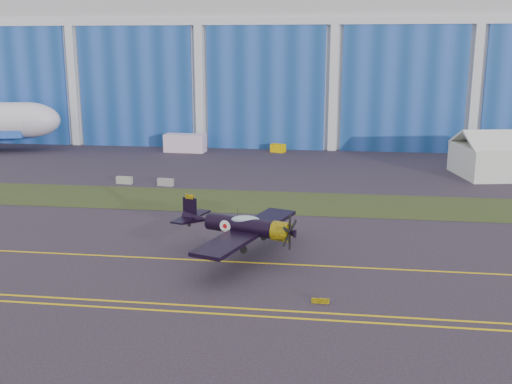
# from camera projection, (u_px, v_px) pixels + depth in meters

# --- Properties ---
(ground) EXTENTS (260.00, 260.00, 0.00)m
(ground) POSITION_uv_depth(u_px,v_px,m) (79.00, 235.00, 53.94)
(ground) COLOR #342C38
(ground) RESTS_ON ground
(grass_median) EXTENTS (260.00, 10.00, 0.02)m
(grass_median) POSITION_uv_depth(u_px,v_px,m) (131.00, 197.00, 67.43)
(grass_median) COLOR #475128
(grass_median) RESTS_ON ground
(hangar) EXTENTS (220.00, 45.70, 30.00)m
(hangar) POSITION_uv_depth(u_px,v_px,m) (224.00, 55.00, 119.59)
(hangar) COLOR silver
(hangar) RESTS_ON ground
(taxiway_centreline) EXTENTS (200.00, 0.20, 0.02)m
(taxiway_centreline) POSITION_uv_depth(u_px,v_px,m) (54.00, 253.00, 49.12)
(taxiway_centreline) COLOR yellow
(taxiway_centreline) RESTS_ON ground
(guard_board_right) EXTENTS (1.20, 0.15, 0.35)m
(guard_board_right) POSITION_uv_depth(u_px,v_px,m) (320.00, 301.00, 39.48)
(guard_board_right) COLOR yellow
(guard_board_right) RESTS_ON ground
(warbird) EXTENTS (14.99, 16.46, 4.03)m
(warbird) POSITION_uv_depth(u_px,v_px,m) (241.00, 226.00, 47.66)
(warbird) COLOR black
(warbird) RESTS_ON ground
(tent) EXTENTS (14.79, 11.97, 6.15)m
(tent) POSITION_uv_depth(u_px,v_px,m) (510.00, 153.00, 78.17)
(tent) COLOR white
(tent) RESTS_ON ground
(shipping_container) EXTENTS (6.71, 2.95, 2.86)m
(shipping_container) POSITION_uv_depth(u_px,v_px,m) (185.00, 143.00, 96.76)
(shipping_container) COLOR silver
(shipping_container) RESTS_ON ground
(tug) EXTENTS (2.56, 2.03, 1.30)m
(tug) POSITION_uv_depth(u_px,v_px,m) (278.00, 148.00, 96.70)
(tug) COLOR #F2C100
(tug) RESTS_ON ground
(gse_box) EXTENTS (3.20, 2.06, 1.79)m
(gse_box) POSITION_uv_depth(u_px,v_px,m) (512.00, 156.00, 87.96)
(gse_box) COLOR #95A88C
(gse_box) RESTS_ON ground
(barrier_a) EXTENTS (2.04, 0.76, 0.90)m
(barrier_a) POSITION_uv_depth(u_px,v_px,m) (124.00, 180.00, 74.17)
(barrier_a) COLOR #9AA08E
(barrier_a) RESTS_ON ground
(barrier_b) EXTENTS (2.07, 0.88, 0.90)m
(barrier_b) POSITION_uv_depth(u_px,v_px,m) (166.00, 182.00, 73.06)
(barrier_b) COLOR gray
(barrier_b) RESTS_ON ground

